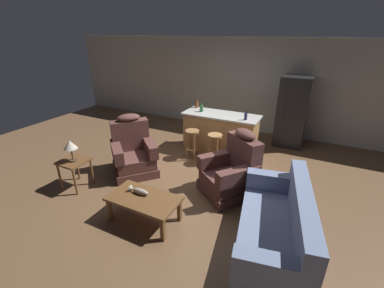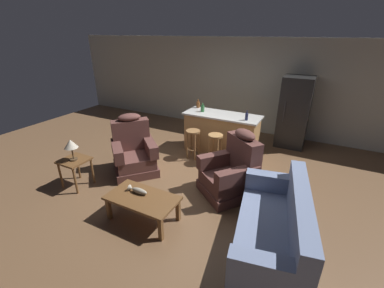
# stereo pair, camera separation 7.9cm
# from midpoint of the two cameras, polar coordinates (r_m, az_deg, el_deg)

# --- Properties ---
(ground_plane) EXTENTS (12.00, 12.00, 0.00)m
(ground_plane) POSITION_cam_midpoint_polar(r_m,az_deg,el_deg) (5.34, 0.42, -7.06)
(ground_plane) COLOR brown
(back_wall) EXTENTS (12.00, 0.05, 2.60)m
(back_wall) POSITION_cam_midpoint_polar(r_m,az_deg,el_deg) (7.65, 11.17, 12.55)
(back_wall) COLOR #B2B2A3
(back_wall) RESTS_ON ground_plane
(coffee_table) EXTENTS (1.10, 0.60, 0.42)m
(coffee_table) POSITION_cam_midpoint_polar(r_m,az_deg,el_deg) (4.10, -11.23, -12.24)
(coffee_table) COLOR brown
(coffee_table) RESTS_ON ground_plane
(fish_figurine) EXTENTS (0.34, 0.10, 0.10)m
(fish_figurine) POSITION_cam_midpoint_polar(r_m,az_deg,el_deg) (4.15, -12.28, -10.19)
(fish_figurine) COLOR #4C3823
(fish_figurine) RESTS_ON coffee_table
(couch) EXTENTS (1.17, 2.02, 0.94)m
(couch) POSITION_cam_midpoint_polar(r_m,az_deg,el_deg) (3.73, 17.72, -17.67)
(couch) COLOR #707FA3
(couch) RESTS_ON ground_plane
(recliner_near_lamp) EXTENTS (1.19, 1.19, 1.20)m
(recliner_near_lamp) POSITION_cam_midpoint_polar(r_m,az_deg,el_deg) (5.48, -13.29, -1.91)
(recliner_near_lamp) COLOR brown
(recliner_near_lamp) RESTS_ON ground_plane
(recliner_near_island) EXTENTS (1.18, 1.18, 1.20)m
(recliner_near_island) POSITION_cam_midpoint_polar(r_m,az_deg,el_deg) (4.68, 8.39, -6.22)
(recliner_near_island) COLOR brown
(recliner_near_island) RESTS_ON ground_plane
(end_table) EXTENTS (0.48, 0.48, 0.56)m
(end_table) POSITION_cam_midpoint_polar(r_m,az_deg,el_deg) (5.27, -25.08, -4.27)
(end_table) COLOR brown
(end_table) RESTS_ON ground_plane
(table_lamp) EXTENTS (0.24, 0.24, 0.41)m
(table_lamp) POSITION_cam_midpoint_polar(r_m,az_deg,el_deg) (5.08, -25.85, -0.33)
(table_lamp) COLOR #4C3823
(table_lamp) RESTS_ON end_table
(kitchen_island) EXTENTS (1.80, 0.70, 0.95)m
(kitchen_island) POSITION_cam_midpoint_polar(r_m,az_deg,el_deg) (6.25, 5.95, 2.47)
(kitchen_island) COLOR #AD7F4C
(kitchen_island) RESTS_ON ground_plane
(bar_stool_left) EXTENTS (0.32, 0.32, 0.68)m
(bar_stool_left) POSITION_cam_midpoint_polar(r_m,az_deg,el_deg) (5.88, -0.33, 1.14)
(bar_stool_left) COLOR olive
(bar_stool_left) RESTS_ON ground_plane
(bar_stool_middle) EXTENTS (0.32, 0.32, 0.68)m
(bar_stool_middle) POSITION_cam_midpoint_polar(r_m,az_deg,el_deg) (5.67, 4.67, 0.16)
(bar_stool_middle) COLOR #A87A47
(bar_stool_middle) RESTS_ON ground_plane
(bar_stool_right) EXTENTS (0.32, 0.32, 0.68)m
(bar_stool_right) POSITION_cam_midpoint_polar(r_m,az_deg,el_deg) (5.51, 10.00, -0.89)
(bar_stool_right) COLOR #A87A47
(bar_stool_right) RESTS_ON ground_plane
(refrigerator) EXTENTS (0.70, 0.69, 1.76)m
(refrigerator) POSITION_cam_midpoint_polar(r_m,az_deg,el_deg) (6.94, 21.09, 6.67)
(refrigerator) COLOR black
(refrigerator) RESTS_ON ground_plane
(bottle_tall_green) EXTENTS (0.07, 0.07, 0.22)m
(bottle_tall_green) POSITION_cam_midpoint_polar(r_m,az_deg,el_deg) (5.75, 11.46, 6.08)
(bottle_tall_green) COLOR #23284C
(bottle_tall_green) RESTS_ON kitchen_island
(bottle_short_amber) EXTENTS (0.09, 0.09, 0.21)m
(bottle_short_amber) POSITION_cam_midpoint_polar(r_m,az_deg,el_deg) (6.25, 1.74, 7.93)
(bottle_short_amber) COLOR #2D6B38
(bottle_short_amber) RESTS_ON kitchen_island
(bottle_wine_dark) EXTENTS (0.09, 0.09, 0.21)m
(bottle_wine_dark) POSITION_cam_midpoint_polar(r_m,az_deg,el_deg) (6.59, 0.73, 8.80)
(bottle_wine_dark) COLOR brown
(bottle_wine_dark) RESTS_ON kitchen_island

